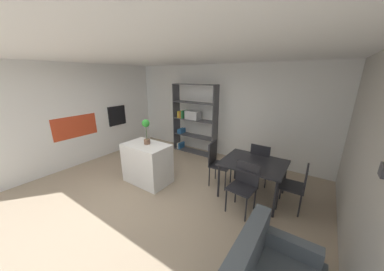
{
  "coord_description": "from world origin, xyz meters",
  "views": [
    {
      "loc": [
        2.77,
        -2.5,
        2.38
      ],
      "look_at": [
        0.37,
        1.0,
        1.06
      ],
      "focal_mm": 18.2,
      "sensor_mm": 36.0,
      "label": 1
    }
  ],
  "objects_px": {
    "open_bookshelf": "(192,120)",
    "dining_chair_far": "(260,161)",
    "potted_plant_on_island": "(146,129)",
    "dining_chair_near": "(244,183)",
    "dining_table": "(254,165)",
    "dining_chair_island_side": "(216,160)",
    "dining_chair_window_side": "(298,184)",
    "kitchen_island": "(147,163)",
    "built_in_oven": "(117,116)"
  },
  "relations": [
    {
      "from": "open_bookshelf",
      "to": "dining_chair_near",
      "type": "relative_size",
      "value": 2.37
    },
    {
      "from": "dining_table",
      "to": "kitchen_island",
      "type": "bearing_deg",
      "value": -159.42
    },
    {
      "from": "potted_plant_on_island",
      "to": "dining_chair_island_side",
      "type": "bearing_deg",
      "value": 29.26
    },
    {
      "from": "potted_plant_on_island",
      "to": "dining_chair_far",
      "type": "distance_m",
      "value": 2.61
    },
    {
      "from": "built_in_oven",
      "to": "dining_chair_near",
      "type": "relative_size",
      "value": 0.66
    },
    {
      "from": "kitchen_island",
      "to": "open_bookshelf",
      "type": "relative_size",
      "value": 0.48
    },
    {
      "from": "kitchen_island",
      "to": "dining_chair_near",
      "type": "distance_m",
      "value": 2.19
    },
    {
      "from": "open_bookshelf",
      "to": "dining_chair_island_side",
      "type": "bearing_deg",
      "value": -40.48
    },
    {
      "from": "open_bookshelf",
      "to": "dining_table",
      "type": "bearing_deg",
      "value": -29.08
    },
    {
      "from": "dining_chair_window_side",
      "to": "open_bookshelf",
      "type": "bearing_deg",
      "value": -114.28
    },
    {
      "from": "built_in_oven",
      "to": "open_bookshelf",
      "type": "relative_size",
      "value": 0.28
    },
    {
      "from": "kitchen_island",
      "to": "dining_chair_window_side",
      "type": "xyz_separation_m",
      "value": [
        2.97,
        0.82,
        0.07
      ]
    },
    {
      "from": "dining_table",
      "to": "dining_chair_near",
      "type": "relative_size",
      "value": 1.32
    },
    {
      "from": "dining_table",
      "to": "dining_chair_far",
      "type": "height_order",
      "value": "dining_chair_far"
    },
    {
      "from": "kitchen_island",
      "to": "dining_chair_window_side",
      "type": "relative_size",
      "value": 1.17
    },
    {
      "from": "dining_chair_far",
      "to": "dining_chair_island_side",
      "type": "distance_m",
      "value": 0.97
    },
    {
      "from": "dining_table",
      "to": "built_in_oven",
      "type": "bearing_deg",
      "value": 179.16
    },
    {
      "from": "potted_plant_on_island",
      "to": "dining_chair_far",
      "type": "bearing_deg",
      "value": 30.58
    },
    {
      "from": "dining_table",
      "to": "dining_chair_island_side",
      "type": "height_order",
      "value": "dining_chair_island_side"
    },
    {
      "from": "potted_plant_on_island",
      "to": "open_bookshelf",
      "type": "bearing_deg",
      "value": 95.61
    },
    {
      "from": "open_bookshelf",
      "to": "dining_chair_far",
      "type": "relative_size",
      "value": 2.21
    },
    {
      "from": "kitchen_island",
      "to": "open_bookshelf",
      "type": "xyz_separation_m",
      "value": [
        -0.21,
        2.13,
        0.61
      ]
    },
    {
      "from": "built_in_oven",
      "to": "dining_chair_window_side",
      "type": "bearing_deg",
      "value": -0.67
    },
    {
      "from": "dining_chair_island_side",
      "to": "dining_chair_near",
      "type": "bearing_deg",
      "value": -127.73
    },
    {
      "from": "dining_chair_near",
      "to": "dining_chair_window_side",
      "type": "bearing_deg",
      "value": 39.85
    },
    {
      "from": "potted_plant_on_island",
      "to": "dining_chair_far",
      "type": "xyz_separation_m",
      "value": [
        2.17,
        1.28,
        -0.69
      ]
    },
    {
      "from": "open_bookshelf",
      "to": "dining_table",
      "type": "xyz_separation_m",
      "value": [
        2.38,
        -1.32,
        -0.38
      ]
    },
    {
      "from": "dining_chair_window_side",
      "to": "potted_plant_on_island",
      "type": "bearing_deg",
      "value": -77.25
    },
    {
      "from": "built_in_oven",
      "to": "dining_table",
      "type": "distance_m",
      "value": 4.43
    },
    {
      "from": "potted_plant_on_island",
      "to": "dining_chair_near",
      "type": "distance_m",
      "value": 2.31
    },
    {
      "from": "potted_plant_on_island",
      "to": "open_bookshelf",
      "type": "relative_size",
      "value": 0.26
    },
    {
      "from": "open_bookshelf",
      "to": "dining_chair_near",
      "type": "bearing_deg",
      "value": -37.76
    },
    {
      "from": "open_bookshelf",
      "to": "dining_chair_far",
      "type": "bearing_deg",
      "value": -18.8
    },
    {
      "from": "kitchen_island",
      "to": "dining_chair_window_side",
      "type": "height_order",
      "value": "kitchen_island"
    },
    {
      "from": "potted_plant_on_island",
      "to": "kitchen_island",
      "type": "bearing_deg",
      "value": -81.05
    },
    {
      "from": "kitchen_island",
      "to": "open_bookshelf",
      "type": "bearing_deg",
      "value": 95.68
    },
    {
      "from": "potted_plant_on_island",
      "to": "dining_table",
      "type": "height_order",
      "value": "potted_plant_on_island"
    },
    {
      "from": "dining_chair_far",
      "to": "dining_chair_island_side",
      "type": "bearing_deg",
      "value": 33.33
    },
    {
      "from": "dining_chair_island_side",
      "to": "dining_chair_window_side",
      "type": "xyz_separation_m",
      "value": [
        1.62,
        0.01,
        -0.05
      ]
    },
    {
      "from": "dining_chair_island_side",
      "to": "dining_chair_window_side",
      "type": "relative_size",
      "value": 1.12
    },
    {
      "from": "dining_chair_island_side",
      "to": "dining_chair_near",
      "type": "xyz_separation_m",
      "value": [
        0.83,
        -0.52,
        -0.03
      ]
    },
    {
      "from": "built_in_oven",
      "to": "open_bookshelf",
      "type": "distance_m",
      "value": 2.38
    },
    {
      "from": "dining_chair_near",
      "to": "kitchen_island",
      "type": "bearing_deg",
      "value": -166.3
    },
    {
      "from": "dining_table",
      "to": "dining_chair_island_side",
      "type": "bearing_deg",
      "value": -179.28
    },
    {
      "from": "kitchen_island",
      "to": "dining_chair_island_side",
      "type": "xyz_separation_m",
      "value": [
        1.35,
        0.8,
        0.12
      ]
    },
    {
      "from": "dining_table",
      "to": "dining_chair_island_side",
      "type": "distance_m",
      "value": 0.82
    },
    {
      "from": "dining_chair_near",
      "to": "dining_chair_window_side",
      "type": "xyz_separation_m",
      "value": [
        0.8,
        0.53,
        -0.02
      ]
    },
    {
      "from": "kitchen_island",
      "to": "dining_chair_window_side",
      "type": "distance_m",
      "value": 3.08
    },
    {
      "from": "kitchen_island",
      "to": "dining_table",
      "type": "relative_size",
      "value": 0.87
    },
    {
      "from": "kitchen_island",
      "to": "dining_chair_far",
      "type": "relative_size",
      "value": 1.06
    }
  ]
}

